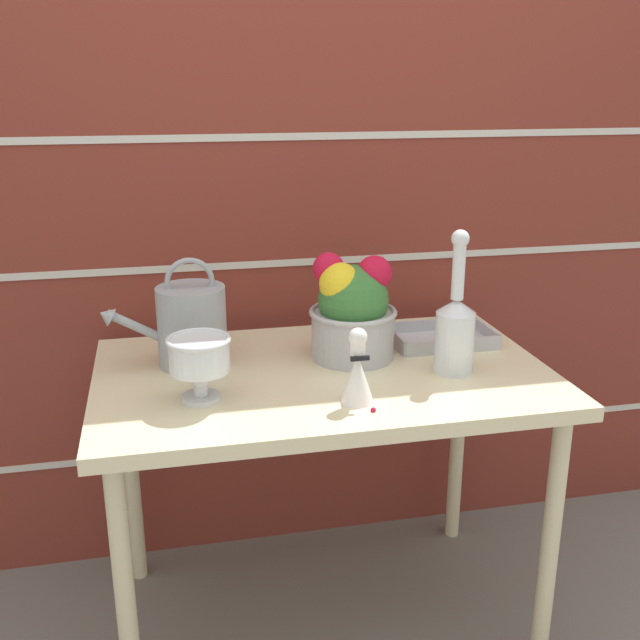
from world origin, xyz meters
name	(u,v)px	position (x,y,z in m)	size (l,w,h in m)	color
ground_plane	(323,615)	(0.00, 0.00, 0.00)	(12.00, 12.00, 0.00)	slate
brick_wall	(290,199)	(0.00, 0.45, 1.10)	(3.60, 0.08, 2.20)	maroon
patio_table	(323,398)	(0.00, 0.00, 0.66)	(1.12, 0.71, 0.74)	beige
watering_can	(191,325)	(-0.32, 0.11, 0.85)	(0.32, 0.17, 0.28)	#93999E
crystal_pedestal_bowl	(199,357)	(-0.31, -0.12, 0.84)	(0.15, 0.15, 0.15)	silver
flower_planter	(352,310)	(0.09, 0.07, 0.87)	(0.23, 0.23, 0.28)	#ADADB2
glass_decanter	(455,328)	(0.31, -0.08, 0.85)	(0.10, 0.10, 0.36)	silver
figurine_vase	(357,372)	(0.03, -0.20, 0.81)	(0.08, 0.08, 0.18)	white
wire_tray	(442,339)	(0.36, 0.13, 0.75)	(0.27, 0.18, 0.04)	#B7B7BC
fallen_petal	(373,410)	(0.05, -0.26, 0.74)	(0.01, 0.01, 0.01)	red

